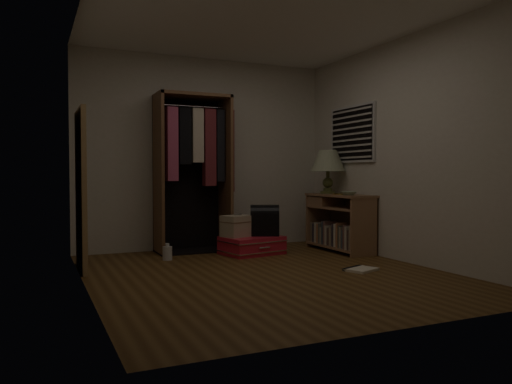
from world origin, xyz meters
TOP-DOWN VIEW (x-y plane):
  - ground at (0.00, 0.00)m, footprint 4.00×4.00m
  - room_walls at (0.08, 0.04)m, footprint 3.52×4.02m
  - console_bookshelf at (1.54, 1.04)m, footprint 0.42×1.12m
  - open_wardrobe at (-0.20, 1.77)m, footprint 1.02×0.50m
  - floor_mirror at (-1.70, 1.00)m, footprint 0.06×0.80m
  - pink_suitcase at (0.37, 1.23)m, footprint 0.84×0.67m
  - train_case at (0.20, 1.28)m, footprint 0.47×0.40m
  - black_bag at (0.55, 1.23)m, footprint 0.43×0.36m
  - table_lamp at (1.54, 1.30)m, footprint 0.56×0.56m
  - brass_tray at (1.54, 0.92)m, footprint 0.33×0.33m
  - ceramic_bowl at (1.49, 0.73)m, footprint 0.19×0.19m
  - white_jug at (-0.72, 1.23)m, footprint 0.12×0.12m
  - floor_book at (0.96, -0.24)m, footprint 0.39×0.35m

SIDE VIEW (x-z plane):
  - ground at x=0.00m, z-range 0.00..0.00m
  - floor_book at x=0.96m, z-range 0.00..0.03m
  - white_jug at x=-0.72m, z-range -0.02..0.18m
  - pink_suitcase at x=0.37m, z-range 0.00..0.23m
  - train_case at x=0.20m, z-range 0.22..0.51m
  - console_bookshelf at x=1.54m, z-range 0.02..0.77m
  - black_bag at x=0.55m, z-range 0.23..0.63m
  - brass_tray at x=1.54m, z-range 0.75..0.77m
  - ceramic_bowl at x=1.49m, z-range 0.75..0.80m
  - floor_mirror at x=-1.70m, z-range 0.00..1.70m
  - table_lamp at x=1.54m, z-range 0.89..1.48m
  - open_wardrobe at x=-0.20m, z-range 0.19..2.24m
  - room_walls at x=0.08m, z-range 0.20..2.80m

